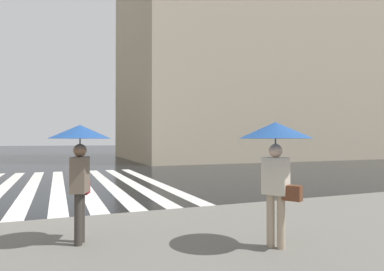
{
  "coord_description": "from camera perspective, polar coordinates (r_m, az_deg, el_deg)",
  "views": [
    {
      "loc": [
        -11.11,
        -0.1,
        1.9
      ],
      "look_at": [
        1.89,
        -5.31,
        2.08
      ],
      "focal_mm": 31.47,
      "sensor_mm": 36.0,
      "label": 1
    }
  ],
  "objects": [
    {
      "name": "zebra_crossing",
      "position": [
        15.23,
        -19.87,
        -7.85
      ],
      "size": [
        13.0,
        7.5,
        0.01
      ],
      "color": "silver",
      "rests_on": "ground_plane"
    },
    {
      "name": "haussmann_block_corner",
      "position": [
        39.25,
        11.42,
        13.51
      ],
      "size": [
        16.38,
        29.11,
        23.62
      ],
      "color": "tan",
      "rests_on": "ground_plane"
    },
    {
      "name": "pedestrian_approaching_kerb",
      "position": [
        5.64,
        14.03,
        -1.21
      ],
      "size": [
        1.19,
        1.19,
        2.04
      ],
      "color": "beige",
      "rests_on": "sidewalk_pavement"
    },
    {
      "name": "ground_plane",
      "position": [
        11.27,
        -22.4,
        -10.39
      ],
      "size": [
        220.0,
        220.0,
        0.0
      ],
      "primitive_type": "plane",
      "color": "black"
    },
    {
      "name": "pedestrian_with_floral_umbrella",
      "position": [
        5.99,
        -18.43,
        -2.06
      ],
      "size": [
        1.03,
        1.03,
        2.0
      ],
      "color": "#6B5B4C",
      "rests_on": "sidewalk_pavement"
    }
  ]
}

